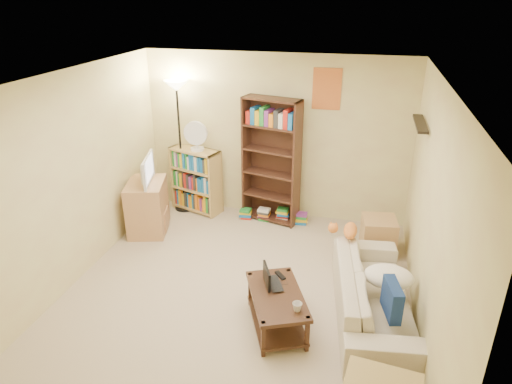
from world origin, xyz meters
TOP-DOWN VIEW (x-y plane):
  - room at (0.00, 0.01)m, footprint 4.50×4.54m
  - sofa at (1.55, -0.02)m, footprint 2.16×1.27m
  - navy_pillow at (1.70, -0.43)m, footprint 0.20×0.39m
  - cream_blanket at (1.68, 0.04)m, footprint 0.53×0.38m
  - tabby_cat at (1.20, 0.69)m, footprint 0.46×0.21m
  - coffee_table at (0.56, -0.43)m, footprint 0.84×1.06m
  - laptop at (0.55, -0.26)m, footprint 0.46×0.44m
  - laptop_screen at (0.43, -0.31)m, footprint 0.13×0.29m
  - mug at (0.81, -0.65)m, footprint 0.14×0.14m
  - tv_remote at (0.54, -0.10)m, footprint 0.15×0.16m
  - tv_stand at (-1.70, 1.22)m, footprint 0.69×0.83m
  - television at (-1.70, 1.22)m, footprint 0.73×0.44m
  - tall_bookshelf at (-0.02, 1.99)m, footprint 0.90×0.49m
  - short_bookshelf at (-1.24, 2.05)m, footprint 0.87×0.56m
  - desk_fan at (-1.19, 2.00)m, footprint 0.37×0.21m
  - floor_lamp at (-1.47, 2.04)m, footprint 0.35×0.35m
  - side_table at (1.60, 1.38)m, footprint 0.49×0.49m
  - book_stacks at (0.06, 1.95)m, footprint 1.06×0.17m

SIDE VIEW (x-z plane):
  - book_stacks at x=0.06m, z-range -0.02..0.21m
  - side_table at x=1.60m, z-range 0.00..0.50m
  - coffee_table at x=0.56m, z-range 0.06..0.47m
  - sofa at x=1.55m, z-range 0.00..0.57m
  - tv_stand at x=-1.70m, z-range 0.00..0.77m
  - tv_remote at x=0.54m, z-range 0.41..0.43m
  - laptop at x=0.55m, z-range 0.41..0.44m
  - mug at x=0.81m, z-range 0.41..0.50m
  - cream_blanket at x=1.68m, z-range 0.38..0.61m
  - short_bookshelf at x=-1.24m, z-range 0.00..1.03m
  - laptop_screen at x=0.43m, z-range 0.43..0.64m
  - navy_pillow at x=1.70m, z-range 0.38..0.72m
  - tabby_cat at x=1.20m, z-range 0.57..0.73m
  - television at x=-1.70m, z-range 0.77..1.16m
  - tall_bookshelf at x=-0.02m, z-range 0.05..1.96m
  - desk_fan at x=-1.19m, z-range 1.04..1.50m
  - room at x=0.00m, z-range 0.36..2.88m
  - floor_lamp at x=-1.47m, z-range 0.62..2.71m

